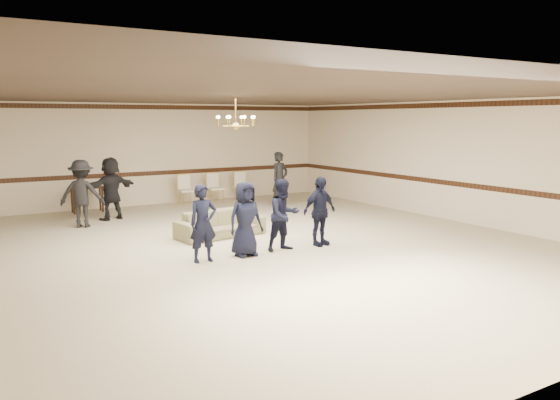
{
  "coord_description": "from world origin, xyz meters",
  "views": [
    {
      "loc": [
        -5.59,
        -10.13,
        2.7
      ],
      "look_at": [
        0.24,
        -0.5,
        1.06
      ],
      "focal_mm": 35.52,
      "sensor_mm": 36.0,
      "label": 1
    }
  ],
  "objects": [
    {
      "name": "room",
      "position": [
        0.0,
        0.0,
        1.6
      ],
      "size": [
        12.01,
        14.01,
        3.21
      ],
      "color": "beige",
      "rests_on": "ground"
    },
    {
      "name": "chair_rail",
      "position": [
        0.0,
        6.99,
        1.0
      ],
      "size": [
        12.0,
        0.02,
        0.14
      ],
      "primitive_type": "cube",
      "color": "#381C11",
      "rests_on": "wall_back"
    },
    {
      "name": "crown_molding",
      "position": [
        0.0,
        6.99,
        3.08
      ],
      "size": [
        12.0,
        0.02,
        0.14
      ],
      "primitive_type": "cube",
      "color": "#381C11",
      "rests_on": "wall_back"
    },
    {
      "name": "chandelier",
      "position": [
        0.0,
        1.0,
        2.88
      ],
      "size": [
        0.94,
        0.94,
        0.89
      ],
      "primitive_type": null,
      "color": "gold",
      "rests_on": "ceiling"
    },
    {
      "name": "boy_a",
      "position": [
        -1.49,
        -0.55,
        0.75
      ],
      "size": [
        0.55,
        0.36,
        1.49
      ],
      "primitive_type": "imported",
      "rotation": [
        0.0,
        0.0,
        -0.01
      ],
      "color": "black",
      "rests_on": "floor"
    },
    {
      "name": "boy_b",
      "position": [
        -0.59,
        -0.55,
        0.75
      ],
      "size": [
        0.75,
        0.51,
        1.49
      ],
      "primitive_type": "imported",
      "rotation": [
        0.0,
        0.0,
        0.05
      ],
      "color": "black",
      "rests_on": "floor"
    },
    {
      "name": "boy_c",
      "position": [
        0.31,
        -0.55,
        0.75
      ],
      "size": [
        0.75,
        0.6,
        1.49
      ],
      "primitive_type": "imported",
      "rotation": [
        0.0,
        0.0,
        0.05
      ],
      "color": "black",
      "rests_on": "floor"
    },
    {
      "name": "boy_d",
      "position": [
        1.21,
        -0.55,
        0.75
      ],
      "size": [
        0.92,
        0.48,
        1.49
      ],
      "primitive_type": "imported",
      "rotation": [
        0.0,
        0.0,
        0.14
      ],
      "color": "black",
      "rests_on": "floor"
    },
    {
      "name": "settee",
      "position": [
        -0.24,
        1.37,
        0.3
      ],
      "size": [
        2.16,
        1.08,
        0.6
      ],
      "primitive_type": "imported",
      "rotation": [
        0.0,
        0.0,
        0.14
      ],
      "color": "#838057",
      "rests_on": "floor"
    },
    {
      "name": "adult_left",
      "position": [
        -2.72,
        4.22,
        0.85
      ],
      "size": [
        1.27,
        1.06,
        1.7
      ],
      "primitive_type": "imported",
      "rotation": [
        0.0,
        0.0,
        2.68
      ],
      "color": "black",
      "rests_on": "floor"
    },
    {
      "name": "adult_mid",
      "position": [
        -1.82,
        4.92,
        0.85
      ],
      "size": [
        1.66,
        0.93,
        1.7
      ],
      "primitive_type": "imported",
      "rotation": [
        0.0,
        0.0,
        3.43
      ],
      "color": "black",
      "rests_on": "floor"
    },
    {
      "name": "adult_right",
      "position": [
        3.28,
        4.52,
        0.85
      ],
      "size": [
        0.7,
        0.54,
        1.7
      ],
      "primitive_type": "imported",
      "rotation": [
        0.0,
        0.0,
        0.23
      ],
      "color": "black",
      "rests_on": "floor"
    },
    {
      "name": "banquet_chair_left",
      "position": [
        0.87,
        6.27,
        0.48
      ],
      "size": [
        0.47,
        0.47,
        0.95
      ],
      "primitive_type": null,
      "rotation": [
        0.0,
        0.0,
        -0.01
      ],
      "color": "#EEE6C8",
      "rests_on": "floor"
    },
    {
      "name": "banquet_chair_mid",
      "position": [
        1.87,
        6.27,
        0.48
      ],
      "size": [
        0.47,
        0.47,
        0.95
      ],
      "primitive_type": null,
      "rotation": [
        0.0,
        0.0,
        -0.02
      ],
      "color": "#EEE6C8",
      "rests_on": "floor"
    },
    {
      "name": "banquet_chair_right",
      "position": [
        2.87,
        6.27,
        0.48
      ],
      "size": [
        0.47,
        0.47,
        0.95
      ],
      "primitive_type": null,
      "rotation": [
        0.0,
        0.0,
        0.02
      ],
      "color": "#EEE6C8",
      "rests_on": "floor"
    },
    {
      "name": "console_table",
      "position": [
        -2.13,
        6.47,
        0.38
      ],
      "size": [
        0.91,
        0.4,
        0.76
      ],
      "primitive_type": "cube",
      "rotation": [
        0.0,
        0.0,
        0.02
      ],
      "color": "black",
      "rests_on": "floor"
    }
  ]
}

